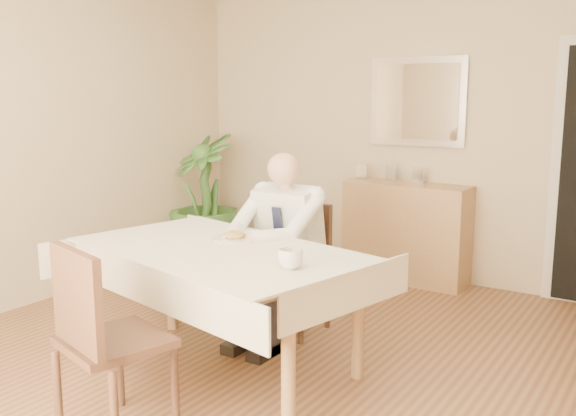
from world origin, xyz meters
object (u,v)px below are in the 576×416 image
Objects in this scene: sideboard at (406,232)px; potted_palm at (204,198)px; chair_far at (298,259)px; seated_man at (275,239)px; dining_table at (218,262)px; coffee_mug at (291,259)px; chair_near at (100,332)px.

sideboard is 1.96m from potted_palm.
potted_palm is (-1.72, 1.04, 0.13)m from chair_far.
chair_far is at bearing 90.00° from seated_man.
chair_far is 0.71× the size of seated_man.
potted_palm is at bearing -166.34° from sideboard.
coffee_mug is (0.58, -0.14, 0.14)m from dining_table.
coffee_mug reaches higher than dining_table.
chair_near reaches higher than coffee_mug.
potted_palm is at bearing 142.42° from seated_man.
sideboard is (0.19, 1.48, -0.06)m from chair_far.
chair_far is at bearing 119.87° from coffee_mug.
dining_table is 2.57m from potted_palm.
dining_table is 2.02× the size of chair_near.
chair_far is (-0.00, 0.88, -0.17)m from dining_table.
coffee_mug is at bearing -53.39° from chair_far.
sideboard is (0.19, 2.36, -0.24)m from dining_table.
seated_man reaches higher than chair_far.
coffee_mug is at bearing -51.40° from seated_man.
seated_man is at bearing -37.58° from potted_palm.
seated_man is 9.62× the size of coffee_mug.
chair_near is 3.30m from potted_palm.
sideboard is at bearing 102.92° from chair_near.
coffee_mug is at bearing -0.84° from dining_table.
dining_table is 0.90m from chair_near.
dining_table is at bearing 166.59° from coffee_mug.
chair_near is 0.98m from coffee_mug.
chair_far reaches higher than dining_table.
seated_man is 1.79m from sideboard.
coffee_mug is 2.55m from sideboard.
potted_palm is (-1.74, 2.81, 0.08)m from chair_near.
dining_table is 1.55× the size of seated_man.
seated_man reaches higher than sideboard.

